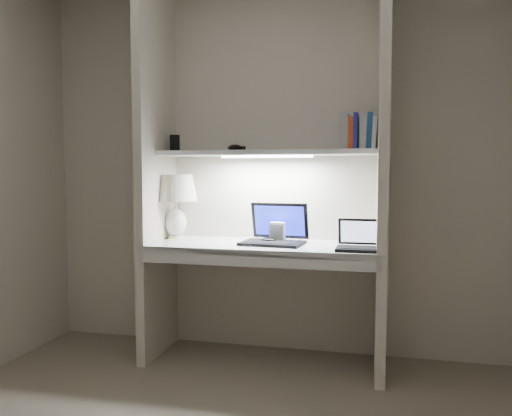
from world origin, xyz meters
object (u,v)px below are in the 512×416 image
(laptop_main, at_px, (275,234))
(book_row, at_px, (359,133))
(speaker, at_px, (277,232))
(table_lamp, at_px, (176,195))
(laptop_netbook, at_px, (361,243))

(laptop_main, relative_size, book_row, 1.75)
(laptop_main, distance_m, speaker, 0.03)
(table_lamp, bearing_deg, laptop_main, -5.57)
(table_lamp, distance_m, laptop_main, 0.75)
(laptop_netbook, bearing_deg, book_row, 97.05)
(table_lamp, relative_size, laptop_main, 1.06)
(laptop_netbook, distance_m, speaker, 0.56)
(book_row, bearing_deg, laptop_netbook, -84.56)
(book_row, bearing_deg, laptop_main, -162.62)
(speaker, xyz_separation_m, book_row, (0.50, 0.13, 0.64))
(laptop_netbook, relative_size, book_row, 1.20)
(table_lamp, distance_m, book_row, 1.29)
(table_lamp, height_order, speaker, table_lamp)
(laptop_main, relative_size, speaker, 3.15)
(table_lamp, relative_size, laptop_netbook, 1.55)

